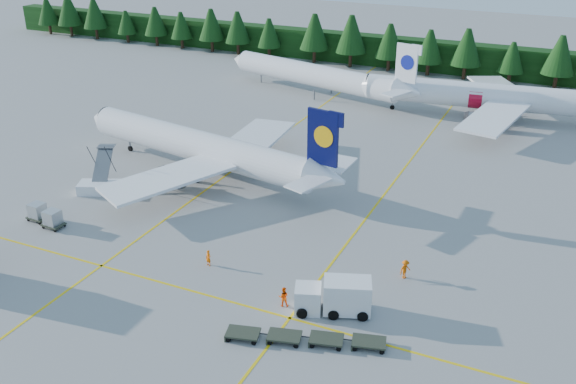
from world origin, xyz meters
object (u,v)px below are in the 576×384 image
at_px(airliner_navy, 194,145).
at_px(service_truck, 333,296).
at_px(airliner_red, 472,95).
at_px(airstairs, 100,184).

distance_m(airliner_navy, service_truck, 34.60).
bearing_deg(airliner_red, airliner_navy, -133.83).
bearing_deg(airliner_navy, airliner_red, 63.53).
bearing_deg(airliner_red, airstairs, -133.46).
height_order(airstairs, service_truck, airstairs).
bearing_deg(service_truck, airstairs, 141.63).
height_order(airliner_navy, service_truck, airliner_navy).
distance_m(airliner_navy, airstairs, 12.63).
bearing_deg(service_truck, airliner_red, 68.94).
height_order(airliner_red, airstairs, airliner_red).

